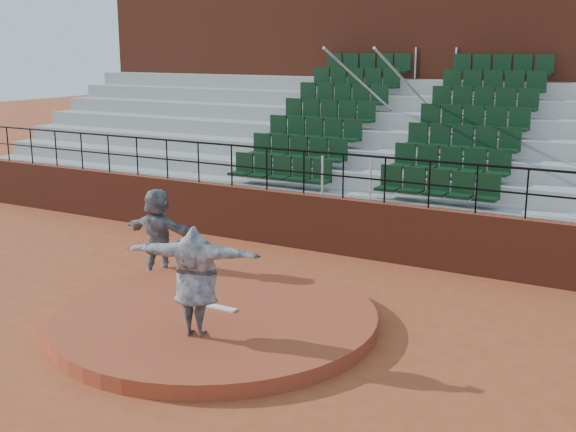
% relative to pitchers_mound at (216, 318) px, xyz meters
% --- Properties ---
extents(ground, '(90.00, 90.00, 0.00)m').
position_rel_pitchers_mound_xyz_m(ground, '(0.00, 0.00, -0.12)').
color(ground, '#A34725').
rests_on(ground, ground).
extents(pitchers_mound, '(5.50, 5.50, 0.25)m').
position_rel_pitchers_mound_xyz_m(pitchers_mound, '(0.00, 0.00, 0.00)').
color(pitchers_mound, '#A54225').
rests_on(pitchers_mound, ground).
extents(pitching_rubber, '(0.60, 0.15, 0.03)m').
position_rel_pitchers_mound_xyz_m(pitching_rubber, '(0.00, 0.15, 0.14)').
color(pitching_rubber, white).
rests_on(pitching_rubber, pitchers_mound).
extents(boundary_wall, '(24.00, 0.30, 1.30)m').
position_rel_pitchers_mound_xyz_m(boundary_wall, '(0.00, 5.00, 0.53)').
color(boundary_wall, maroon).
rests_on(boundary_wall, ground).
extents(wall_railing, '(24.04, 0.05, 1.03)m').
position_rel_pitchers_mound_xyz_m(wall_railing, '(0.00, 5.00, 1.90)').
color(wall_railing, black).
rests_on(wall_railing, boundary_wall).
extents(seating_deck, '(24.00, 5.97, 4.63)m').
position_rel_pitchers_mound_xyz_m(seating_deck, '(0.00, 8.65, 1.31)').
color(seating_deck, '#9C9B96').
rests_on(seating_deck, ground).
extents(press_box_facade, '(24.00, 3.00, 7.10)m').
position_rel_pitchers_mound_xyz_m(press_box_facade, '(0.00, 12.60, 3.43)').
color(press_box_facade, maroon).
rests_on(press_box_facade, ground).
extents(pitcher, '(2.23, 1.14, 1.75)m').
position_rel_pitchers_mound_xyz_m(pitcher, '(0.32, -0.96, 1.00)').
color(pitcher, black).
rests_on(pitcher, pitchers_mound).
extents(fielder, '(1.76, 0.65, 1.86)m').
position_rel_pitchers_mound_xyz_m(fielder, '(-2.51, 1.59, 0.81)').
color(fielder, black).
rests_on(fielder, ground).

